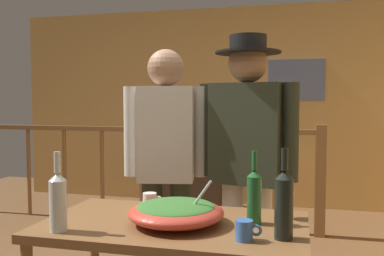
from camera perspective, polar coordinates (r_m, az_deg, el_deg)
name	(u,v)px	position (r m, az deg, el deg)	size (l,w,h in m)	color
back_wall	(231,106)	(5.54, 5.26, 2.89)	(5.80, 0.10, 2.52)	tan
framed_picture	(296,80)	(5.42, 13.76, 6.26)	(0.68, 0.03, 0.50)	slate
stair_railing	(185,163)	(4.50, -0.92, -4.66)	(3.81, 0.10, 1.10)	brown
tv_console	(186,186)	(5.41, -0.76, -7.75)	(0.90, 0.40, 0.52)	#38281E
flat_screen_tv	(186,145)	(5.30, -0.85, -2.23)	(0.63, 0.12, 0.45)	black
serving_table	(174,241)	(2.04, -2.43, -14.88)	(1.20, 0.69, 0.78)	brown
salad_bowl	(176,211)	(1.96, -2.16, -11.08)	(0.44, 0.44, 0.22)	#CC3D2D
wine_glass	(285,195)	(2.08, 12.29, -8.78)	(0.09, 0.09, 0.17)	silver
wine_bottle_clear	(58,200)	(1.92, -17.47, -9.19)	(0.07, 0.07, 0.34)	silver
wine_bottle_green	(254,195)	(1.97, 8.31, -8.87)	(0.07, 0.07, 0.33)	#1E5628
wine_bottle_dark	(284,203)	(1.77, 12.19, -9.76)	(0.08, 0.08, 0.37)	black
mug_blue	(245,230)	(1.76, 7.07, -13.43)	(0.11, 0.07, 0.08)	#3866B2
mug_white	(150,201)	(2.25, -5.60, -9.64)	(0.11, 0.07, 0.08)	white
person_standing_left	(166,159)	(2.68, -3.47, -4.19)	(0.52, 0.28, 1.65)	#2D3323
person_standing_right	(247,151)	(2.57, 7.38, -3.06)	(0.60, 0.39, 1.72)	beige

